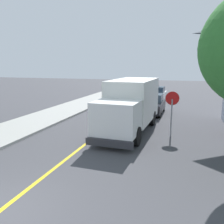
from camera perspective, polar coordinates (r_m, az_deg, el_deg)
The scene contains 5 objects.
centre_line_yellow at distance 16.00m, azimuth -1.23°, elevation -3.67°, with size 0.16×56.00×0.01m, color gold.
box_truck at distance 14.81m, azimuth 4.42°, elevation 2.05°, with size 2.68×7.27×3.20m.
parked_car_near at distance 20.65m, azimuth 9.61°, elevation 1.81°, with size 1.85×4.42×1.67m.
parked_car_mid at distance 27.59m, azimuth 10.60°, elevation 4.14°, with size 1.97×4.47×1.67m.
stop_sign at distance 14.03m, azimuth 14.12°, elevation 1.59°, with size 0.80×0.10×2.65m.
Camera 1 is at (4.91, -4.66, 4.14)m, focal length 38.30 mm.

